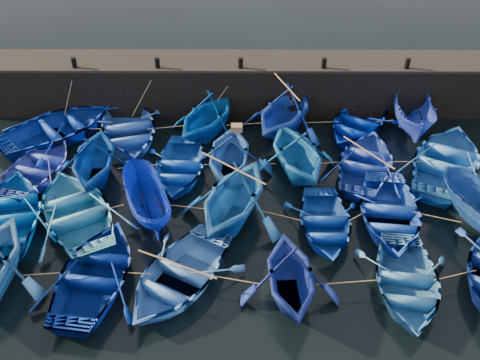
{
  "coord_description": "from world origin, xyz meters",
  "views": [
    {
      "loc": [
        0.08,
        -14.13,
        13.97
      ],
      "look_at": [
        0.0,
        3.2,
        0.7
      ],
      "focal_mm": 40.0,
      "sensor_mm": 36.0,
      "label": 1
    }
  ],
  "objects_px": {
    "boat_13": "(11,212)",
    "wooden_crate": "(237,128)",
    "boat_8": "(179,166)",
    "boat_0": "(58,128)"
  },
  "relations": [
    {
      "from": "boat_8",
      "to": "boat_13",
      "type": "xyz_separation_m",
      "value": [
        -6.15,
        -3.11,
        0.06
      ]
    },
    {
      "from": "boat_0",
      "to": "wooden_crate",
      "type": "bearing_deg",
      "value": -149.88
    },
    {
      "from": "boat_0",
      "to": "wooden_crate",
      "type": "relative_size",
      "value": 12.36
    },
    {
      "from": "boat_0",
      "to": "wooden_crate",
      "type": "distance_m",
      "value": 9.18
    },
    {
      "from": "boat_13",
      "to": "wooden_crate",
      "type": "xyz_separation_m",
      "value": [
        8.65,
        3.13,
        1.87
      ]
    },
    {
      "from": "boat_8",
      "to": "wooden_crate",
      "type": "relative_size",
      "value": 9.84
    },
    {
      "from": "boat_0",
      "to": "wooden_crate",
      "type": "height_order",
      "value": "wooden_crate"
    },
    {
      "from": "boat_8",
      "to": "boat_13",
      "type": "distance_m",
      "value": 6.9
    },
    {
      "from": "boat_0",
      "to": "wooden_crate",
      "type": "xyz_separation_m",
      "value": [
        8.52,
        -2.89,
        1.81
      ]
    },
    {
      "from": "boat_13",
      "to": "boat_0",
      "type": "bearing_deg",
      "value": -103.24
    }
  ]
}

